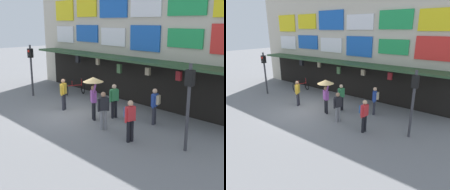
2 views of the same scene
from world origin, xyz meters
The scene contains 11 objects.
ground_plane centered at (0.00, 0.00, 0.00)m, with size 80.00×80.00×0.00m, color slate.
shopfront centered at (0.00, 4.57, 3.96)m, with size 18.00×2.60×8.00m.
traffic_light_near centered at (-4.97, 0.50, 2.14)m, with size 0.34×0.35×3.20m.
traffic_light_far centered at (6.18, 0.52, 2.14)m, with size 0.30×0.34×3.20m.
bicycle_parked centered at (-3.37, 2.60, 0.39)m, with size 1.06×1.33×1.05m.
pedestrian_with_umbrella centered at (1.26, 0.30, 1.64)m, with size 0.96×0.96×2.08m.
pedestrian_in_white centered at (1.70, 1.21, 0.98)m, with size 0.40×0.52×1.68m.
pedestrian_in_purple centered at (-1.08, 0.19, 0.95)m, with size 0.37×0.47×1.68m.
pedestrian_in_black centered at (3.66, 1.89, 0.98)m, with size 0.44×0.50×1.68m.
pedestrian_in_red centered at (4.21, -0.36, 0.98)m, with size 0.39×0.53×1.68m.
pedestrian_in_blue centered at (2.52, -0.21, 0.95)m, with size 0.34×0.50×1.68m.
Camera 1 is at (11.37, -8.13, 4.56)m, focal length 46.29 mm.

